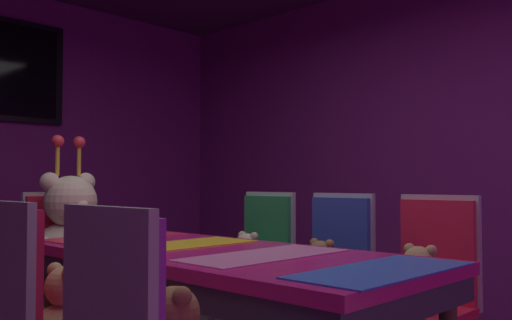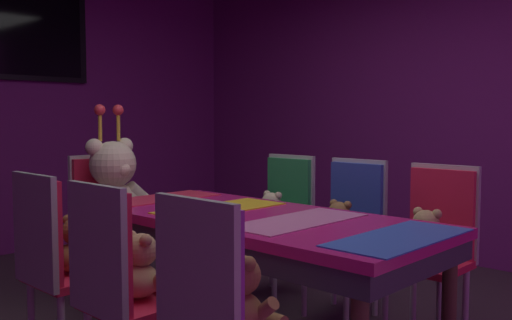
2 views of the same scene
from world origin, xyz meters
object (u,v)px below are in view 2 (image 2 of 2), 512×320
Objects in this scene: teddy_left_2 at (78,248)px; teddy_right_2 at (271,215)px; king_teddy_bear at (114,191)px; chair_left_2 at (51,251)px; chair_right_1 at (352,220)px; wall_tv at (4,28)px; teddy_right_0 at (425,239)px; teddy_left_1 at (143,270)px; chair_left_0 at (213,305)px; teddy_right_1 at (339,226)px; chair_left_1 at (114,274)px; banquet_table at (257,231)px; chair_right_2 at (284,210)px; chair_right_0 at (437,234)px; teddy_left_0 at (242,299)px; throne_chair at (102,209)px.

teddy_right_2 is at bearing -0.87° from teddy_left_2.
teddy_left_2 is at bearing -42.44° from king_teddy_bear.
chair_right_1 is at bearing -19.13° from chair_left_2.
chair_left_2 is 3.03m from wall_tv.
teddy_right_0 is at bearing 19.62° from king_teddy_bear.
teddy_left_1 is 1.56m from teddy_right_0.
chair_left_0 is 3.33× the size of teddy_right_1.
chair_left_1 is at bearing -180.00° from teddy_left_1.
teddy_right_1 is at bearing -0.32° from chair_left_1.
banquet_table is at bearing 0.27° from teddy_left_1.
chair_right_2 is at bearing 33.91° from chair_left_0.
teddy_left_1 is 1.01× the size of teddy_left_2.
king_teddy_bear is (0.86, 1.98, 0.14)m from chair_left_0.
wall_tv reaches higher than chair_right_0.
teddy_left_1 is 1.58m from teddy_right_2.
chair_left_1 is (-0.88, -0.00, -0.06)m from banquet_table.
teddy_left_0 is (0.14, -0.00, -0.01)m from chair_left_0.
chair_left_2 is 3.14× the size of teddy_left_2.
chair_left_2 reaches higher than teddy_left_2.
teddy_left_0 is 1.56m from teddy_right_1.
teddy_right_2 is at bearing -0.79° from chair_left_2.
chair_right_0 is at bearing -180.00° from teddy_right_0.
chair_left_0 is (-0.86, -0.60, -0.06)m from banquet_table.
teddy_right_0 is (-0.14, -0.00, -0.01)m from chair_right_0.
chair_left_0 is 2.31m from throne_chair.
king_teddy_bear is at bearing -42.55° from chair_right_2.
chair_right_1 is 0.14m from teddy_right_1.
chair_left_1 reaches higher than teddy_left_2.
chair_left_2 reaches higher than teddy_right_2.
teddy_right_1 is (-0.12, 0.59, -0.02)m from chair_right_0.
teddy_left_0 reaches higher than teddy_right_0.
teddy_left_2 reaches higher than teddy_right_2.
chair_right_0 reaches higher than teddy_left_1.
teddy_right_2 is at bearing 21.21° from teddy_left_1.
teddy_right_0 is 0.32× the size of throne_chair.
teddy_right_0 is 0.59m from teddy_right_1.
king_teddy_bear is at bearing 42.32° from chair_left_2.
chair_right_0 reaches higher than teddy_right_1.
chair_right_0 is (1.71, -1.19, 0.00)m from chair_left_2.
teddy_left_0 reaches higher than teddy_left_1.
chair_left_1 reaches higher than teddy_left_1.
teddy_right_0 reaches higher than banquet_table.
wall_tv is at bearing 76.96° from chair_left_0.
teddy_left_0 is at bearing -88.15° from teddy_left_1.
chair_left_0 is at bearing -144.98° from banquet_table.
teddy_right_2 is at bearing -91.48° from teddy_right_0.
chair_left_0 is 1.00× the size of chair_right_2.
king_teddy_bear is at bearing 61.97° from teddy_left_1.
banquet_table is at bearing -90.00° from wall_tv.
teddy_right_2 is at bearing 42.35° from king_teddy_bear.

